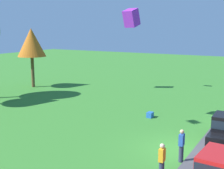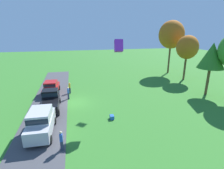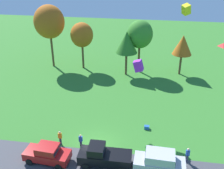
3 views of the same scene
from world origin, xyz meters
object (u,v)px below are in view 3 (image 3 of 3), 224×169
at_px(tree_left_of_center, 127,42).
at_px(kite_diamond_low_drifter, 223,45).
at_px(person_watching_sky, 81,141).
at_px(kite_box_mid_center, 186,9).
at_px(person_on_lawn, 60,138).
at_px(car_suv_far_end, 159,162).
at_px(car_pickup_by_flagpole, 103,155).
at_px(person_beside_suv, 187,155).
at_px(tree_far_right, 49,22).
at_px(tree_center_back, 82,35).
at_px(cooler_box, 147,127).
at_px(kite_box_topmost, 138,66).
at_px(tree_far_left, 183,45).
at_px(car_sedan_mid_row, 47,153).
at_px(tree_right_of_center, 140,34).

distance_m(tree_left_of_center, kite_diamond_low_drifter, 20.82).
xyz_separation_m(person_watching_sky, kite_box_mid_center, (10.69, 16.12, 10.62)).
bearing_deg(person_on_lawn, car_suv_far_end, -13.19).
height_order(car_pickup_by_flagpole, person_watching_sky, car_pickup_by_flagpole).
distance_m(person_on_lawn, person_watching_sky, 2.28).
distance_m(person_beside_suv, person_on_lawn, 12.94).
relative_size(car_pickup_by_flagpole, tree_far_right, 0.47).
bearing_deg(car_pickup_by_flagpole, person_beside_suv, 11.25).
bearing_deg(tree_center_back, cooler_box, -54.27).
xyz_separation_m(person_beside_suv, cooler_box, (-4.04, 4.86, -0.68)).
bearing_deg(kite_box_topmost, cooler_box, -36.56).
relative_size(person_beside_suv, tree_far_left, 0.26).
xyz_separation_m(car_sedan_mid_row, person_beside_suv, (13.29, 2.03, -0.16)).
bearing_deg(kite_box_topmost, person_on_lawn, -144.91).
relative_size(person_on_lawn, person_watching_sky, 1.00).
distance_m(person_beside_suv, tree_center_back, 27.08).
relative_size(person_on_lawn, tree_far_left, 0.26).
distance_m(tree_right_of_center, kite_diamond_low_drifter, 21.24).
height_order(person_on_lawn, tree_far_left, tree_far_left).
bearing_deg(tree_right_of_center, tree_far_left, -0.80).
bearing_deg(tree_far_right, car_sedan_mid_row, -70.82).
distance_m(cooler_box, kite_diamond_low_drifter, 12.78).
xyz_separation_m(car_sedan_mid_row, person_on_lawn, (0.36, 2.60, -0.16)).
bearing_deg(tree_center_back, tree_far_right, -178.99).
xyz_separation_m(car_sedan_mid_row, car_suv_far_end, (10.60, 0.20, 0.25)).
xyz_separation_m(car_pickup_by_flagpole, person_on_lawn, (-4.98, 2.15, -0.23)).
bearing_deg(person_beside_suv, cooler_box, 129.80).
bearing_deg(tree_center_back, tree_right_of_center, 0.21).
distance_m(tree_far_left, kite_diamond_low_drifter, 19.98).
xyz_separation_m(cooler_box, kite_box_topmost, (-1.35, 1.00, 7.19)).
bearing_deg(kite_diamond_low_drifter, kite_box_topmost, 154.07).
bearing_deg(tree_left_of_center, kite_box_mid_center, -21.11).
xyz_separation_m(tree_left_of_center, cooler_box, (4.09, -14.81, -5.34)).
height_order(tree_right_of_center, tree_far_left, tree_right_of_center).
distance_m(person_watching_sky, kite_box_topmost, 9.99).
bearing_deg(car_pickup_by_flagpole, cooler_box, 58.80).
distance_m(person_beside_suv, person_watching_sky, 10.66).
xyz_separation_m(tree_far_right, kite_box_topmost, (15.99, -15.38, -0.56)).
height_order(person_beside_suv, tree_right_of_center, tree_right_of_center).
relative_size(cooler_box, kite_diamond_low_drifter, 0.62).
bearing_deg(person_on_lawn, person_watching_sky, -4.62).
distance_m(car_suv_far_end, person_beside_suv, 3.28).
relative_size(car_pickup_by_flagpole, tree_far_left, 0.76).
relative_size(person_beside_suv, kite_box_topmost, 1.48).
distance_m(car_sedan_mid_row, cooler_box, 11.55).
height_order(car_sedan_mid_row, car_pickup_by_flagpole, car_pickup_by_flagpole).
bearing_deg(person_on_lawn, tree_far_left, 56.64).
bearing_deg(car_pickup_by_flagpole, kite_diamond_low_drifter, 21.68).
distance_m(car_suv_far_end, person_watching_sky, 8.28).
relative_size(person_watching_sky, cooler_box, 3.05).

